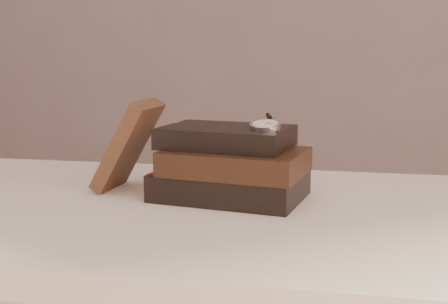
# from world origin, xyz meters

# --- Properties ---
(table) EXTENTS (1.00, 0.60, 0.75)m
(table) POSITION_xyz_m (0.00, 0.35, 0.66)
(table) COLOR white
(table) RESTS_ON ground
(book_stack) EXTENTS (0.25, 0.20, 0.12)m
(book_stack) POSITION_xyz_m (0.09, 0.40, 0.80)
(book_stack) COLOR black
(book_stack) RESTS_ON table
(journal) EXTENTS (0.11, 0.11, 0.15)m
(journal) POSITION_xyz_m (-0.09, 0.43, 0.83)
(journal) COLOR #3B2216
(journal) RESTS_ON table
(pocket_watch) EXTENTS (0.06, 0.15, 0.02)m
(pocket_watch) POSITION_xyz_m (0.14, 0.39, 0.87)
(pocket_watch) COLOR silver
(pocket_watch) RESTS_ON book_stack
(eyeglasses) EXTENTS (0.11, 0.13, 0.05)m
(eyeglasses) POSITION_xyz_m (0.02, 0.49, 0.82)
(eyeglasses) COLOR silver
(eyeglasses) RESTS_ON book_stack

